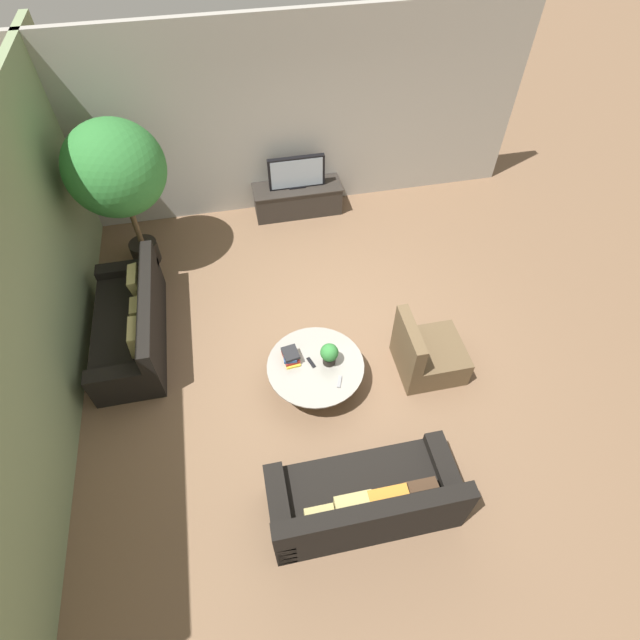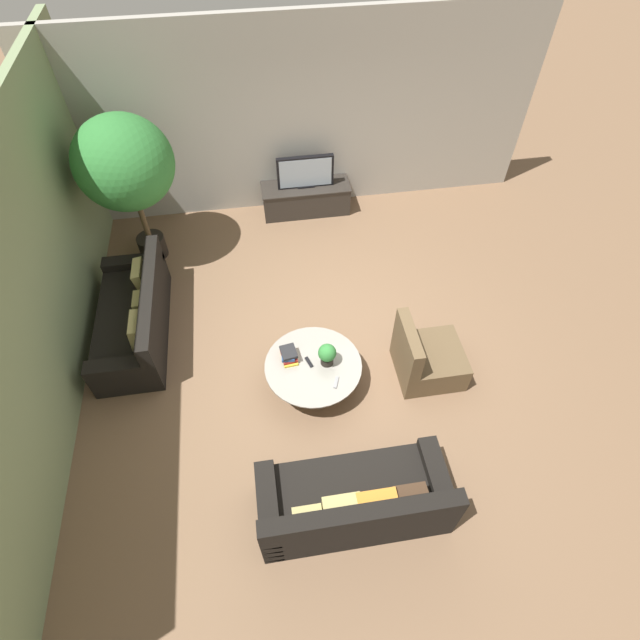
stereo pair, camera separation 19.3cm
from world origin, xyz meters
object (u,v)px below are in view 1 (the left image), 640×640
object	(u,v)px
media_console	(298,199)
armchair_wicker	(427,354)
coffee_table	(316,370)
couch_by_wall	(133,325)
couch_near_entry	(365,500)
potted_palm_tall	(116,171)
potted_plant_tabletop	(329,354)
television	(297,173)

from	to	relation	value
media_console	armchair_wicker	bearing A→B (deg)	-73.50
coffee_table	couch_by_wall	distance (m)	2.51
couch_near_entry	potted_palm_tall	distance (m)	5.12
couch_by_wall	potted_palm_tall	xyz separation A→B (m)	(0.11, 1.56, 1.30)
coffee_table	armchair_wicker	bearing A→B (deg)	-1.74
coffee_table	potted_plant_tabletop	size ratio (longest dim) A/B	3.80
coffee_table	potted_palm_tall	bearing A→B (deg)	127.74
media_console	armchair_wicker	distance (m)	3.64
couch_near_entry	potted_plant_tabletop	size ratio (longest dim) A/B	6.21
couch_near_entry	media_console	bearing A→B (deg)	-92.31
television	potted_palm_tall	distance (m)	2.72
armchair_wicker	media_console	bearing A→B (deg)	16.50
media_console	couch_near_entry	world-z (taller)	couch_near_entry
media_console	potted_palm_tall	world-z (taller)	potted_palm_tall
media_console	potted_palm_tall	bearing A→B (deg)	-164.01
potted_palm_tall	potted_plant_tabletop	xyz separation A→B (m)	(2.28, -2.72, -1.03)
armchair_wicker	potted_palm_tall	xyz separation A→B (m)	(-3.53, 2.77, 1.32)
potted_palm_tall	potted_plant_tabletop	size ratio (longest dim) A/B	7.28
television	coffee_table	xyz separation A→B (m)	(-0.38, -3.44, -0.49)
couch_by_wall	armchair_wicker	world-z (taller)	armchair_wicker
media_console	potted_plant_tabletop	world-z (taller)	potted_plant_tabletop
couch_near_entry	potted_plant_tabletop	world-z (taller)	couch_near_entry
coffee_table	potted_palm_tall	world-z (taller)	potted_palm_tall
potted_plant_tabletop	couch_near_entry	bearing A→B (deg)	-89.76
couch_near_entry	television	bearing A→B (deg)	-92.31
armchair_wicker	potted_palm_tall	size ratio (longest dim) A/B	0.38
armchair_wicker	potted_palm_tall	bearing A→B (deg)	51.85
couch_near_entry	potted_plant_tabletop	distance (m)	1.70
media_console	armchair_wicker	size ratio (longest dim) A/B	1.69
couch_by_wall	potted_palm_tall	size ratio (longest dim) A/B	0.89
media_console	couch_near_entry	bearing A→B (deg)	-92.31
television	armchair_wicker	size ratio (longest dim) A/B	1.05
television	couch_by_wall	xyz separation A→B (m)	(-2.60, -2.27, -0.47)
media_console	coffee_table	size ratio (longest dim) A/B	1.23
couch_by_wall	armchair_wicker	size ratio (longest dim) A/B	2.32
couch_by_wall	couch_near_entry	distance (m)	3.71
television	couch_by_wall	world-z (taller)	television
media_console	couch_near_entry	size ratio (longest dim) A/B	0.75
television	potted_palm_tall	size ratio (longest dim) A/B	0.40
coffee_table	potted_palm_tall	distance (m)	3.69
coffee_table	potted_palm_tall	xyz separation A→B (m)	(-2.11, 2.73, 1.32)
couch_near_entry	armchair_wicker	size ratio (longest dim) A/B	2.24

